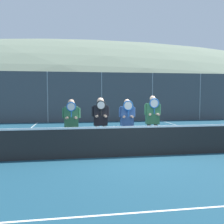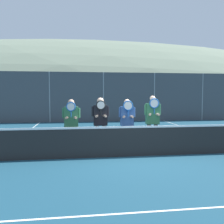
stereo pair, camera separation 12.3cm
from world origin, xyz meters
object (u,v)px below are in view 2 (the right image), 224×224
(car_left_of_center, at_px, (93,106))
(car_right_of_center, at_px, (212,106))
(player_center_right, at_px, (127,120))
(player_leftmost, at_px, (71,121))
(car_center, at_px, (153,105))
(player_rightmost, at_px, (153,118))
(player_center_left, at_px, (100,119))
(car_far_left, at_px, (29,106))

(car_left_of_center, xyz_separation_m, car_right_of_center, (9.86, -0.05, -0.07))
(player_center_right, bearing_deg, player_leftmost, -176.76)
(player_center_right, height_order, car_center, car_center)
(car_left_of_center, bearing_deg, player_leftmost, -97.07)
(player_rightmost, bearing_deg, car_left_of_center, 96.30)
(player_rightmost, xyz_separation_m, car_right_of_center, (8.60, 11.38, -0.18))
(car_right_of_center, bearing_deg, player_rightmost, -127.09)
(player_center_left, height_order, car_left_of_center, car_left_of_center)
(car_center, bearing_deg, car_right_of_center, -1.11)
(player_center_left, xyz_separation_m, player_center_right, (0.89, -0.01, -0.04))
(player_center_right, relative_size, car_right_of_center, 0.39)
(player_center_left, xyz_separation_m, car_left_of_center, (0.47, 11.30, -0.09))
(car_left_of_center, bearing_deg, player_rightmost, -83.70)
(car_center, bearing_deg, player_center_left, -115.18)
(player_leftmost, xyz_separation_m, car_right_of_center, (11.28, 11.37, -0.13))
(player_leftmost, bearing_deg, car_right_of_center, 45.22)
(player_center_left, relative_size, car_center, 0.40)
(car_far_left, bearing_deg, car_right_of_center, -1.19)
(player_center_left, bearing_deg, car_far_left, 110.77)
(player_center_left, height_order, car_far_left, car_far_left)
(player_center_left, relative_size, car_left_of_center, 0.42)
(player_center_right, bearing_deg, player_center_left, 179.35)
(player_center_left, bearing_deg, car_left_of_center, 87.61)
(car_center, xyz_separation_m, car_right_of_center, (5.00, -0.10, -0.06))
(car_far_left, bearing_deg, car_center, -1.23)
(player_rightmost, xyz_separation_m, car_center, (3.61, 11.48, -0.12))
(player_center_left, xyz_separation_m, car_far_left, (-4.39, 11.56, -0.10))
(player_rightmost, distance_m, car_left_of_center, 11.50)
(player_leftmost, bearing_deg, player_rightmost, -0.21)
(player_center_right, bearing_deg, car_left_of_center, 92.11)
(player_leftmost, distance_m, car_center, 13.07)
(player_center_left, distance_m, car_center, 12.54)
(player_leftmost, xyz_separation_m, car_far_left, (-3.44, 11.67, -0.06))
(player_center_left, xyz_separation_m, car_right_of_center, (10.34, 11.26, -0.17))
(player_leftmost, bearing_deg, player_center_left, 6.88)
(player_center_right, distance_m, car_right_of_center, 14.70)
(player_leftmost, distance_m, car_far_left, 12.17)
(car_center, bearing_deg, player_leftmost, -118.72)
(player_center_right, relative_size, car_far_left, 0.39)
(player_rightmost, height_order, car_left_of_center, car_left_of_center)
(player_center_right, distance_m, player_rightmost, 0.85)
(car_right_of_center, bearing_deg, player_leftmost, -134.78)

